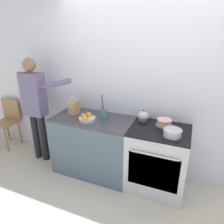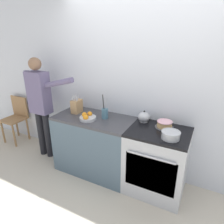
% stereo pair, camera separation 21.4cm
% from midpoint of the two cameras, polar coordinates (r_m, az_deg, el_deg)
% --- Properties ---
extents(ground_plane, '(16.00, 16.00, 0.00)m').
position_cam_midpoint_polar(ground_plane, '(2.90, 6.38, -22.69)').
color(ground_plane, beige).
extents(wall_back, '(8.00, 0.04, 2.60)m').
position_cam_midpoint_polar(wall_back, '(2.79, 12.19, 6.13)').
color(wall_back, silver).
rests_on(wall_back, ground_plane).
extents(counter_cabinet, '(1.15, 0.61, 0.89)m').
position_cam_midpoint_polar(counter_cabinet, '(3.08, -2.94, -9.25)').
color(counter_cabinet, '#4C6070').
rests_on(counter_cabinet, ground_plane).
extents(stove_range, '(0.75, 0.64, 0.89)m').
position_cam_midpoint_polar(stove_range, '(2.79, 14.77, -13.52)').
color(stove_range, '#B7BABF').
rests_on(stove_range, ground_plane).
extents(layer_cake, '(0.24, 0.24, 0.09)m').
position_cam_midpoint_polar(layer_cake, '(2.66, 17.01, -3.51)').
color(layer_cake, '#4C4C51').
rests_on(layer_cake, stove_range).
extents(tea_kettle, '(0.20, 0.16, 0.16)m').
position_cam_midpoint_polar(tea_kettle, '(2.76, 11.36, -1.44)').
color(tea_kettle, '#B7BABF').
rests_on(tea_kettle, stove_range).
extents(mixing_bowl, '(0.22, 0.22, 0.09)m').
position_cam_midpoint_polar(mixing_bowl, '(2.42, 18.90, -6.29)').
color(mixing_bowl, '#B7BABF').
rests_on(mixing_bowl, stove_range).
extents(knife_block, '(0.11, 0.17, 0.29)m').
position_cam_midpoint_polar(knife_block, '(3.05, -8.08, 1.67)').
color(knife_block, tan).
rests_on(knife_block, counter_cabinet).
extents(utensil_crock, '(0.09, 0.09, 0.35)m').
position_cam_midpoint_polar(utensil_crock, '(2.81, 0.11, -0.34)').
color(utensil_crock, '#477084').
rests_on(utensil_crock, counter_cabinet).
extents(fruit_bowl, '(0.23, 0.23, 0.10)m').
position_cam_midpoint_polar(fruit_bowl, '(2.79, -4.86, -1.56)').
color(fruit_bowl, '#B7BABF').
rests_on(fruit_bowl, counter_cabinet).
extents(person_baker, '(0.94, 0.20, 1.69)m').
position_cam_midpoint_polar(person_baker, '(3.37, -18.12, 3.09)').
color(person_baker, black).
rests_on(person_baker, ground_plane).
extents(dining_chair, '(0.40, 0.40, 0.88)m').
position_cam_midpoint_polar(dining_chair, '(4.29, -24.28, -1.04)').
color(dining_chair, '#997047').
rests_on(dining_chair, ground_plane).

